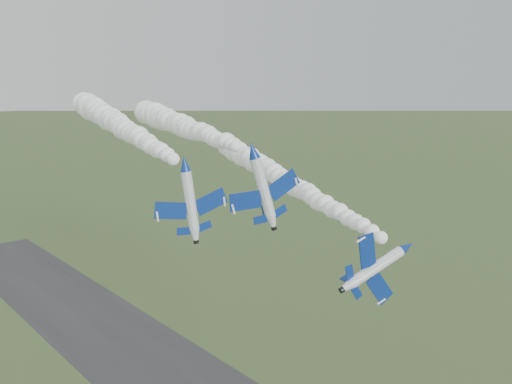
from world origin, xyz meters
The scene contains 6 objects.
jet_lead centered at (8.36, -1.11, 35.08)m, with size 5.32×11.84×9.11m.
smoke_trail_jet_lead centered at (18.64, 33.44, 38.10)m, with size 4.79×66.23×4.79m, color white, non-canonical shape.
jet_pair_left centered at (-10.95, 20.14, 45.22)m, with size 10.16×11.95×3.07m.
smoke_trail_jet_pair_left centered at (-1.75, 57.96, 47.78)m, with size 5.51×72.60×5.51m, color white, non-canonical shape.
jet_pair_right centered at (1.19, 20.88, 45.92)m, with size 11.45×13.94×4.40m.
smoke_trail_jet_pair_right centered at (8.38, 50.89, 47.26)m, with size 5.29×54.54×5.29m, color white, non-canonical shape.
Camera 1 is at (-50.92, -41.95, 56.09)m, focal length 40.00 mm.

